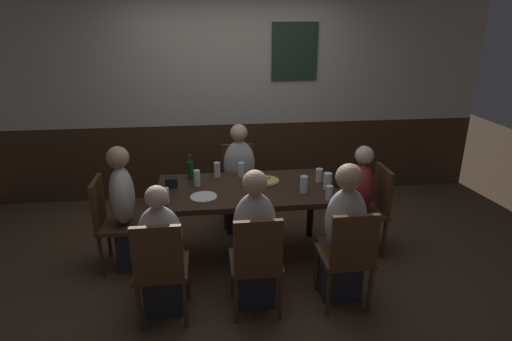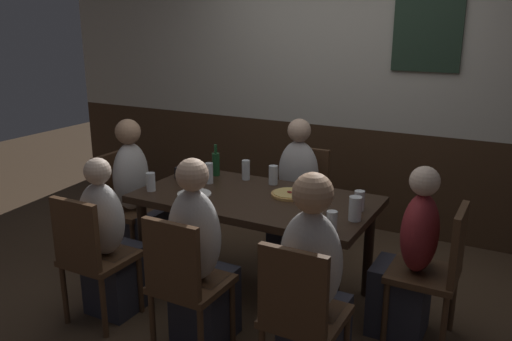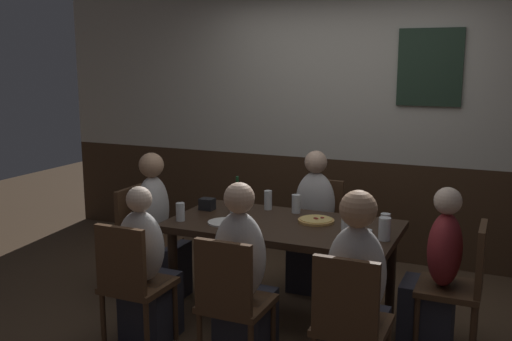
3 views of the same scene
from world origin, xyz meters
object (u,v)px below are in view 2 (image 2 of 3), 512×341
Objects in this scene: chair_left_near at (91,253)px; beer_glass_tall at (246,171)px; dining_table at (255,208)px; chair_right_near at (300,312)px; chair_mid_near at (184,279)px; tumbler_short at (315,206)px; chair_head_west at (122,201)px; person_mid_far at (295,201)px; plate_white_large at (194,194)px; person_right_near at (313,295)px; pint_glass_amber at (332,223)px; chair_mid_far at (303,195)px; person_mid_near at (200,268)px; pizza at (290,194)px; person_left_near at (110,250)px; person_head_west at (137,204)px; beer_bottle_green at (216,163)px; beer_glass_half at (359,201)px; highball_clear at (273,176)px; pint_glass_stout at (355,210)px; tumbler_water at (209,174)px; chair_head_east at (437,267)px; person_head_east at (409,266)px; condiment_caddy at (184,173)px; pint_glass_pale at (151,183)px.

chair_left_near is 5.82× the size of beer_glass_tall.
chair_right_near is (0.72, -0.85, -0.16)m from dining_table.
chair_mid_near is 1.23m from beer_glass_tall.
tumbler_short reaches higher than beer_glass_tall.
person_mid_far is (1.24, 0.69, -0.01)m from chair_head_west.
chair_right_near is 0.72m from chair_mid_near.
dining_table is 0.44m from plate_white_large.
chair_head_west is 2.08m from person_right_near.
pint_glass_amber is (-0.03, 0.33, 0.28)m from person_right_near.
chair_mid_far is (0.72, 1.70, 0.00)m from chair_left_near.
pizza is (0.21, 0.81, 0.25)m from person_mid_near.
chair_right_near is at bearing -12.57° from person_mid_near.
person_left_near is 0.77m from person_head_west.
person_mid_far is at bearing 90.00° from person_mid_near.
beer_bottle_green is (-0.72, 0.17, 0.09)m from pizza.
beer_bottle_green is 1.04× the size of plate_white_large.
chair_head_west is at bearing -177.81° from beer_glass_half.
beer_glass_tall is (-0.24, 0.01, 0.00)m from highball_clear.
chair_mid_far is at bearing 115.20° from person_right_near.
chair_right_near is 0.73× the size of person_right_near.
person_mid_far reaches higher than beer_glass_half.
pint_glass_stout is (0.03, 0.74, 0.31)m from chair_right_near.
beer_glass_half is 0.84× the size of tumbler_water.
tumbler_water is at bearing 101.87° from plate_white_large.
chair_mid_far is (0.00, 1.70, 0.00)m from chair_mid_near.
chair_mid_near is at bearing -38.24° from person_head_west.
chair_head_east is 2.08m from person_left_near.
beer_glass_half is (0.72, 0.76, 0.30)m from person_mid_near.
person_head_east is 0.49m from pint_glass_stout.
plate_white_large is at bearing -155.73° from dining_table.
pint_glass_stout is 1.37× the size of condiment_caddy.
person_left_near is 8.40× the size of pint_glass_amber.
pizza is at bearing 22.28° from pint_glass_pale.
beer_glass_half is at bearing -1.39° from tumbler_water.
dining_table is 1.09m from person_head_west.
pint_glass_pale is at bearing 162.95° from person_right_near.
pint_glass_amber is (0.69, -1.20, 0.30)m from chair_mid_far.
person_left_near is at bearing -109.29° from tumbler_water.
dining_table is at bearing 19.25° from pint_glass_pale.
person_head_east reaches higher than tumbler_short.
chair_mid_near is at bearing -90.00° from person_mid_far.
pizza is (1.44, 0.13, 0.26)m from chair_head_west.
chair_right_near is 1.32m from plate_white_large.
dining_table is at bearing 43.39° from person_left_near.
dining_table is 0.71m from condiment_caddy.
person_head_west is 1.82m from beer_glass_half.
person_right_near reaches higher than tumbler_short.
beer_glass_tall is 1.16× the size of beer_glass_half.
pint_glass_amber is at bearing 93.52° from chair_right_near.
beer_glass_tall is (-0.25, -0.37, 0.32)m from person_mid_far.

